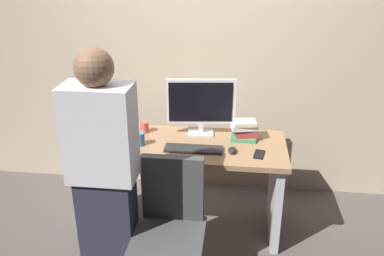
{
  "coord_description": "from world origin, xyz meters",
  "views": [
    {
      "loc": [
        0.33,
        -2.84,
        2.09
      ],
      "look_at": [
        0.0,
        -0.05,
        0.9
      ],
      "focal_mm": 38.5,
      "sensor_mm": 36.0,
      "label": 1
    }
  ],
  "objects_px": {
    "cup_near_keyboard": "(140,139)",
    "cup_by_monitor": "(144,127)",
    "desk": "(193,170)",
    "office_chair": "(170,238)",
    "keyboard": "(194,149)",
    "person_at_desk": "(104,179)",
    "monitor": "(201,104)",
    "book_stack": "(244,130)",
    "cell_phone": "(259,154)",
    "mouse": "(232,150)"
  },
  "relations": [
    {
      "from": "cup_by_monitor",
      "to": "monitor",
      "type": "bearing_deg",
      "value": 1.91
    },
    {
      "from": "desk",
      "to": "book_stack",
      "type": "distance_m",
      "value": 0.51
    },
    {
      "from": "office_chair",
      "to": "keyboard",
      "type": "height_order",
      "value": "office_chair"
    },
    {
      "from": "person_at_desk",
      "to": "monitor",
      "type": "distance_m",
      "value": 1.07
    },
    {
      "from": "office_chair",
      "to": "person_at_desk",
      "type": "distance_m",
      "value": 0.57
    },
    {
      "from": "keyboard",
      "to": "monitor",
      "type": "bearing_deg",
      "value": 85.64
    },
    {
      "from": "mouse",
      "to": "office_chair",
      "type": "bearing_deg",
      "value": -120.31
    },
    {
      "from": "desk",
      "to": "cup_near_keyboard",
      "type": "relative_size",
      "value": 14.54
    },
    {
      "from": "office_chair",
      "to": "keyboard",
      "type": "xyz_separation_m",
      "value": [
        0.08,
        0.62,
        0.34
      ]
    },
    {
      "from": "person_at_desk",
      "to": "keyboard",
      "type": "height_order",
      "value": "person_at_desk"
    },
    {
      "from": "cell_phone",
      "to": "person_at_desk",
      "type": "bearing_deg",
      "value": -136.81
    },
    {
      "from": "keyboard",
      "to": "book_stack",
      "type": "distance_m",
      "value": 0.45
    },
    {
      "from": "monitor",
      "to": "cup_near_keyboard",
      "type": "relative_size",
      "value": 5.51
    },
    {
      "from": "cup_near_keyboard",
      "to": "book_stack",
      "type": "xyz_separation_m",
      "value": [
        0.79,
        0.2,
        0.02
      ]
    },
    {
      "from": "keyboard",
      "to": "cell_phone",
      "type": "relative_size",
      "value": 2.99
    },
    {
      "from": "keyboard",
      "to": "mouse",
      "type": "distance_m",
      "value": 0.29
    },
    {
      "from": "office_chair",
      "to": "cell_phone",
      "type": "bearing_deg",
      "value": 47.26
    },
    {
      "from": "desk",
      "to": "cup_near_keyboard",
      "type": "distance_m",
      "value": 0.49
    },
    {
      "from": "mouse",
      "to": "cup_by_monitor",
      "type": "height_order",
      "value": "cup_by_monitor"
    },
    {
      "from": "monitor",
      "to": "cell_phone",
      "type": "distance_m",
      "value": 0.61
    },
    {
      "from": "cup_near_keyboard",
      "to": "cup_by_monitor",
      "type": "bearing_deg",
      "value": 94.89
    },
    {
      "from": "keyboard",
      "to": "cup_near_keyboard",
      "type": "xyz_separation_m",
      "value": [
        -0.42,
        0.05,
        0.04
      ]
    },
    {
      "from": "office_chair",
      "to": "cup_near_keyboard",
      "type": "height_order",
      "value": "office_chair"
    },
    {
      "from": "person_at_desk",
      "to": "mouse",
      "type": "distance_m",
      "value": 0.99
    },
    {
      "from": "keyboard",
      "to": "mouse",
      "type": "xyz_separation_m",
      "value": [
        0.29,
        -0.0,
        0.01
      ]
    },
    {
      "from": "desk",
      "to": "office_chair",
      "type": "xyz_separation_m",
      "value": [
        -0.06,
        -0.74,
        -0.09
      ]
    },
    {
      "from": "cup_near_keyboard",
      "to": "book_stack",
      "type": "relative_size",
      "value": 0.45
    },
    {
      "from": "cup_by_monitor",
      "to": "book_stack",
      "type": "distance_m",
      "value": 0.81
    },
    {
      "from": "monitor",
      "to": "keyboard",
      "type": "height_order",
      "value": "monitor"
    },
    {
      "from": "cup_near_keyboard",
      "to": "book_stack",
      "type": "distance_m",
      "value": 0.81
    },
    {
      "from": "desk",
      "to": "cup_by_monitor",
      "type": "height_order",
      "value": "cup_by_monitor"
    },
    {
      "from": "office_chair",
      "to": "person_at_desk",
      "type": "xyz_separation_m",
      "value": [
        -0.39,
        -0.01,
        0.41
      ]
    },
    {
      "from": "keyboard",
      "to": "cell_phone",
      "type": "height_order",
      "value": "keyboard"
    },
    {
      "from": "keyboard",
      "to": "cup_near_keyboard",
      "type": "relative_size",
      "value": 4.39
    },
    {
      "from": "mouse",
      "to": "cup_near_keyboard",
      "type": "height_order",
      "value": "cup_near_keyboard"
    },
    {
      "from": "keyboard",
      "to": "book_stack",
      "type": "relative_size",
      "value": 1.98
    },
    {
      "from": "office_chair",
      "to": "keyboard",
      "type": "bearing_deg",
      "value": 82.96
    },
    {
      "from": "cup_near_keyboard",
      "to": "cup_by_monitor",
      "type": "relative_size",
      "value": 1.13
    },
    {
      "from": "keyboard",
      "to": "cup_near_keyboard",
      "type": "distance_m",
      "value": 0.42
    },
    {
      "from": "person_at_desk",
      "to": "mouse",
      "type": "relative_size",
      "value": 16.39
    },
    {
      "from": "monitor",
      "to": "book_stack",
      "type": "bearing_deg",
      "value": -9.2
    },
    {
      "from": "office_chair",
      "to": "cell_phone",
      "type": "xyz_separation_m",
      "value": [
        0.56,
        0.6,
        0.33
      ]
    },
    {
      "from": "mouse",
      "to": "cup_near_keyboard",
      "type": "relative_size",
      "value": 1.02
    },
    {
      "from": "cup_by_monitor",
      "to": "book_stack",
      "type": "relative_size",
      "value": 0.4
    },
    {
      "from": "office_chair",
      "to": "keyboard",
      "type": "relative_size",
      "value": 2.19
    },
    {
      "from": "monitor",
      "to": "person_at_desk",
      "type": "bearing_deg",
      "value": -117.67
    },
    {
      "from": "office_chair",
      "to": "cell_phone",
      "type": "relative_size",
      "value": 6.53
    },
    {
      "from": "office_chair",
      "to": "monitor",
      "type": "relative_size",
      "value": 1.74
    },
    {
      "from": "office_chair",
      "to": "book_stack",
      "type": "height_order",
      "value": "office_chair"
    },
    {
      "from": "monitor",
      "to": "mouse",
      "type": "xyz_separation_m",
      "value": [
        0.26,
        -0.31,
        -0.24
      ]
    }
  ]
}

